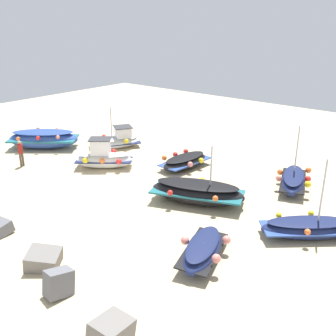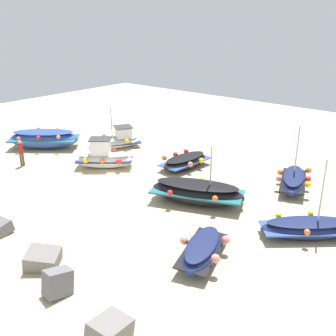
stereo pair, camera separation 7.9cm
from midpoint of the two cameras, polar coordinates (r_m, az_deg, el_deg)
ground_plane at (r=22.97m, az=-7.41°, el=-2.94°), size 56.10×56.10×0.00m
fishing_boat_0 at (r=23.72m, az=17.69°, el=-1.72°), size 2.59×4.14×3.60m
fishing_boat_1 at (r=25.72m, az=2.42°, el=0.97°), size 2.31×3.86×0.92m
fishing_boat_2 at (r=26.00m, az=-9.45°, el=1.49°), size 3.83×3.51×2.04m
fishing_boat_3 at (r=31.11m, az=-17.76°, el=4.11°), size 5.34×4.89×1.35m
fishing_boat_4 at (r=16.28m, az=4.97°, el=-11.83°), size 2.30×3.64×0.96m
fishing_boat_5 at (r=20.85m, az=4.18°, el=-3.49°), size 5.40×3.68×3.29m
fishing_boat_6 at (r=30.12m, az=-7.62°, el=4.01°), size 3.42×4.16×3.17m
fishing_boat_7 at (r=18.85m, az=19.68°, el=-8.18°), size 4.17×3.92×3.73m
person_walking at (r=27.61m, az=-20.76°, el=2.26°), size 0.32×0.32×1.77m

